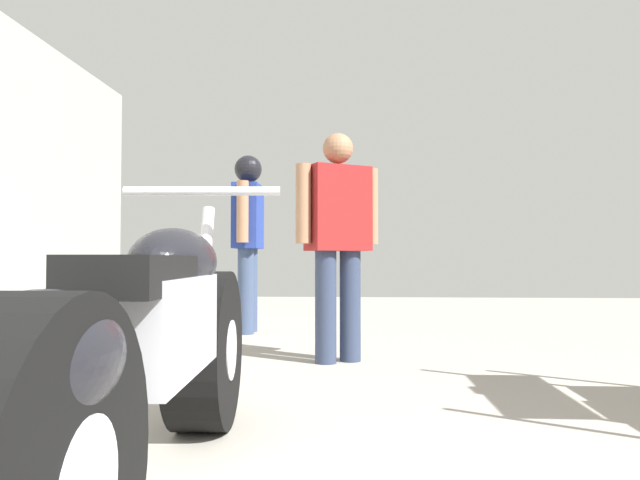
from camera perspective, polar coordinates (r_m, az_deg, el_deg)
name	(u,v)px	position (r m, az deg, el deg)	size (l,w,h in m)	color
ground_plane	(324,386)	(3.53, 0.41, -14.09)	(16.02, 16.02, 0.00)	#9E998E
motorcycle_maroon_cruiser	(149,362)	(1.85, -16.42, -11.33)	(0.67, 2.27, 1.06)	black
mechanic_in_blue	(338,232)	(4.25, 1.77, 0.79)	(0.63, 0.43, 1.67)	#2D3851
mechanic_with_helmet	(248,226)	(5.98, -7.06, 1.35)	(0.28, 0.70, 1.81)	#384766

